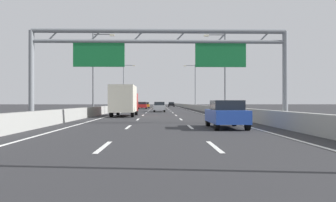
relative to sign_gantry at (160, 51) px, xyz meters
name	(u,v)px	position (x,y,z in m)	size (l,w,h in m)	color
ground_plane	(160,107)	(-0.01, 75.46, -4.85)	(260.00, 260.00, 0.00)	#2D2D30
lane_dash_left_1	(103,147)	(-1.81, -12.04, -4.84)	(0.16, 3.00, 0.01)	white
lane_dash_left_2	(128,127)	(-1.81, -3.04, -4.84)	(0.16, 3.00, 0.01)	white
lane_dash_left_3	(138,119)	(-1.81, 5.96, -4.84)	(0.16, 3.00, 0.01)	white
lane_dash_left_4	(143,115)	(-1.81, 14.96, -4.84)	(0.16, 3.00, 0.01)	white
lane_dash_left_5	(146,113)	(-1.81, 23.96, -4.84)	(0.16, 3.00, 0.01)	white
lane_dash_left_6	(148,111)	(-1.81, 32.96, -4.84)	(0.16, 3.00, 0.01)	white
lane_dash_left_7	(150,110)	(-1.81, 41.96, -4.84)	(0.16, 3.00, 0.01)	white
lane_dash_left_8	(151,109)	(-1.81, 50.96, -4.84)	(0.16, 3.00, 0.01)	white
lane_dash_left_9	(152,108)	(-1.81, 59.96, -4.84)	(0.16, 3.00, 0.01)	white
lane_dash_left_10	(153,108)	(-1.81, 68.96, -4.84)	(0.16, 3.00, 0.01)	white
lane_dash_left_11	(153,107)	(-1.81, 77.96, -4.84)	(0.16, 3.00, 0.01)	white
lane_dash_left_12	(154,107)	(-1.81, 86.96, -4.84)	(0.16, 3.00, 0.01)	white
lane_dash_left_13	(154,106)	(-1.81, 95.96, -4.84)	(0.16, 3.00, 0.01)	white
lane_dash_left_14	(155,106)	(-1.81, 104.96, -4.84)	(0.16, 3.00, 0.01)	white
lane_dash_left_15	(155,106)	(-1.81, 113.96, -4.84)	(0.16, 3.00, 0.01)	white
lane_dash_left_16	(155,106)	(-1.81, 122.96, -4.84)	(0.16, 3.00, 0.01)	white
lane_dash_left_17	(155,105)	(-1.81, 131.96, -4.84)	(0.16, 3.00, 0.01)	white
lane_dash_right_1	(214,147)	(1.79, -12.04, -4.84)	(0.16, 3.00, 0.01)	white
lane_dash_right_2	(190,127)	(1.79, -3.04, -4.84)	(0.16, 3.00, 0.01)	white
lane_dash_right_3	(181,119)	(1.79, 5.96, -4.84)	(0.16, 3.00, 0.01)	white
lane_dash_right_4	(176,115)	(1.79, 14.96, -4.84)	(0.16, 3.00, 0.01)	white
lane_dash_right_5	(173,113)	(1.79, 23.96, -4.84)	(0.16, 3.00, 0.01)	white
lane_dash_right_6	(171,111)	(1.79, 32.96, -4.84)	(0.16, 3.00, 0.01)	white
lane_dash_right_7	(169,110)	(1.79, 41.96, -4.84)	(0.16, 3.00, 0.01)	white
lane_dash_right_8	(168,109)	(1.79, 50.96, -4.84)	(0.16, 3.00, 0.01)	white
lane_dash_right_9	(167,108)	(1.79, 59.96, -4.84)	(0.16, 3.00, 0.01)	white
lane_dash_right_10	(166,108)	(1.79, 68.96, -4.84)	(0.16, 3.00, 0.01)	white
lane_dash_right_11	(166,107)	(1.79, 77.96, -4.84)	(0.16, 3.00, 0.01)	white
lane_dash_right_12	(165,107)	(1.79, 86.96, -4.84)	(0.16, 3.00, 0.01)	white
lane_dash_right_13	(165,106)	(1.79, 95.96, -4.84)	(0.16, 3.00, 0.01)	white
lane_dash_right_14	(164,106)	(1.79, 104.96, -4.84)	(0.16, 3.00, 0.01)	white
lane_dash_right_15	(164,106)	(1.79, 113.96, -4.84)	(0.16, 3.00, 0.01)	white
lane_dash_right_16	(164,106)	(1.79, 122.96, -4.84)	(0.16, 3.00, 0.01)	white
lane_dash_right_17	(164,105)	(1.79, 131.96, -4.84)	(0.16, 3.00, 0.01)	white
edge_line_left	(138,108)	(-5.26, 63.46, -4.84)	(0.16, 176.00, 0.01)	white
edge_line_right	(181,108)	(5.24, 63.46, -4.84)	(0.16, 176.00, 0.01)	white
barrier_left	(137,105)	(-6.91, 85.46, -4.37)	(0.45, 220.00, 0.95)	#9E9E99
barrier_right	(182,105)	(6.89, 85.46, -4.37)	(0.45, 220.00, 0.95)	#9E9E99
sign_gantry	(160,51)	(0.00, 0.00, 0.00)	(17.28, 0.36, 6.36)	gray
streetlamp_left_mid	(95,68)	(-7.48, 17.60, 0.55)	(2.58, 0.28, 9.50)	slate
streetlamp_right_mid	(223,68)	(7.46, 17.60, 0.55)	(2.58, 0.28, 9.50)	slate
streetlamp_left_far	(125,84)	(-7.48, 52.05, 0.55)	(2.58, 0.28, 9.50)	slate
streetlamp_right_far	(194,84)	(7.46, 52.05, 0.55)	(2.58, 0.28, 9.50)	slate
red_car	(142,105)	(-3.66, 51.28, -4.08)	(1.90, 4.19, 1.49)	red
blue_car	(226,114)	(3.72, -3.94, -4.05)	(1.81, 4.36, 1.55)	#2347AD
yellow_car	(159,105)	(-0.05, 69.99, -4.08)	(1.78, 4.52, 1.51)	yellow
black_car	(171,104)	(3.64, 86.02, -4.11)	(1.85, 4.30, 1.44)	black
green_car	(160,104)	(0.21, 88.20, -4.08)	(1.78, 4.28, 1.52)	#1E7A38
orange_car	(145,105)	(-3.37, 60.53, -4.11)	(1.88, 4.10, 1.43)	orange
silver_car	(159,107)	(-0.03, 28.76, -4.10)	(1.70, 4.63, 1.48)	#A8ADB2
box_truck	(124,100)	(-3.60, 12.55, -3.17)	(2.31, 7.78, 3.09)	#B21E19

